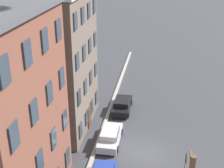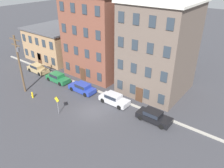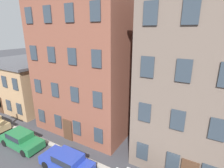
# 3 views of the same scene
# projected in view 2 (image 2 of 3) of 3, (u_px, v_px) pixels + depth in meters

# --- Properties ---
(ground_plane) EXTENTS (200.00, 200.00, 0.00)m
(ground_plane) POSITION_uv_depth(u_px,v_px,m) (93.00, 111.00, 29.36)
(ground_plane) COLOR #38383D
(kerb_strip) EXTENTS (56.00, 0.36, 0.16)m
(kerb_strip) POSITION_uv_depth(u_px,v_px,m) (113.00, 97.00, 32.48)
(kerb_strip) COLOR #9E998E
(kerb_strip) RESTS_ON ground_plane
(apartment_corner) EXTENTS (11.28, 10.06, 6.47)m
(apartment_corner) POSITION_uv_depth(u_px,v_px,m) (57.00, 42.00, 45.96)
(apartment_corner) COLOR #9E7A56
(apartment_corner) RESTS_ON ground_plane
(apartment_midblock) EXTENTS (10.36, 9.96, 13.81)m
(apartment_midblock) POSITION_uv_depth(u_px,v_px,m) (100.00, 35.00, 37.71)
(apartment_midblock) COLOR brown
(apartment_midblock) RESTS_ON ground_plane
(apartment_far) EXTENTS (9.51, 9.90, 13.45)m
(apartment_far) POSITION_uv_depth(u_px,v_px,m) (158.00, 48.00, 31.77)
(apartment_far) COLOR #66564C
(apartment_far) RESTS_ON ground_plane
(car_tan) EXTENTS (4.40, 1.92, 1.43)m
(car_tan) POSITION_uv_depth(u_px,v_px,m) (38.00, 68.00, 40.25)
(car_tan) COLOR tan
(car_tan) RESTS_ON ground_plane
(car_green) EXTENTS (4.40, 1.92, 1.43)m
(car_green) POSITION_uv_depth(u_px,v_px,m) (58.00, 77.00, 36.89)
(car_green) COLOR #1E6638
(car_green) RESTS_ON ground_plane
(car_blue) EXTENTS (4.40, 1.92, 1.43)m
(car_blue) POSITION_uv_depth(u_px,v_px,m) (82.00, 87.00, 33.73)
(car_blue) COLOR #233899
(car_blue) RESTS_ON ground_plane
(car_silver) EXTENTS (4.40, 1.92, 1.43)m
(car_silver) POSITION_uv_depth(u_px,v_px,m) (114.00, 99.00, 30.84)
(car_silver) COLOR #B7B7BC
(car_silver) RESTS_ON ground_plane
(car_black) EXTENTS (4.40, 1.92, 1.43)m
(car_black) POSITION_uv_depth(u_px,v_px,m) (154.00, 116.00, 27.21)
(car_black) COLOR black
(car_black) RESTS_ON ground_plane
(caution_sign) EXTENTS (0.98, 0.08, 2.70)m
(caution_sign) POSITION_uv_depth(u_px,v_px,m) (57.00, 102.00, 28.05)
(caution_sign) COLOR slate
(caution_sign) RESTS_ON ground_plane
(utility_pole) EXTENTS (2.40, 0.44, 8.89)m
(utility_pole) POSITION_uv_depth(u_px,v_px,m) (19.00, 62.00, 31.81)
(utility_pole) COLOR brown
(utility_pole) RESTS_ON ground_plane
(fire_hydrant) EXTENTS (0.24, 0.34, 0.96)m
(fire_hydrant) POSITION_uv_depth(u_px,v_px,m) (32.00, 95.00, 32.27)
(fire_hydrant) COLOR yellow
(fire_hydrant) RESTS_ON ground_plane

